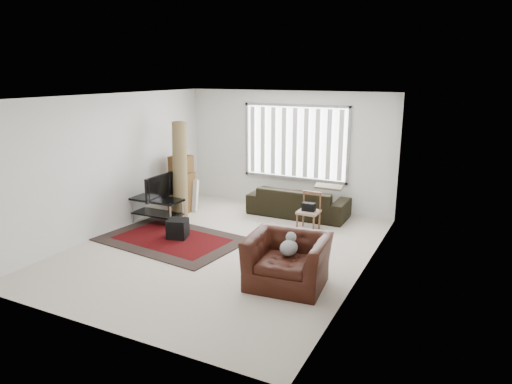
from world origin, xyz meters
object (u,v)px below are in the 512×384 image
Objects in this scene: moving_boxes at (182,185)px; sofa at (298,197)px; tv_stand at (157,205)px; side_chair at (309,210)px; armchair at (288,257)px.

moving_boxes is 0.58× the size of sofa.
tv_stand is 3.16m from side_chair.
tv_stand is 3.83m from armchair.
side_chair is at bearing -0.27° from moving_boxes.
moving_boxes reaches higher than sofa.
sofa is at bearing 102.89° from armchair.
side_chair is at bearing 123.19° from sofa.
side_chair is (3.08, -0.01, -0.16)m from moving_boxes.
sofa is 1.74× the size of armchair.
sofa reaches higher than tv_stand.
side_chair is at bearing 97.09° from armchair.
sofa is 2.85× the size of side_chair.
armchair is at bearing -22.21° from tv_stand.
tv_stand is at bearing -161.02° from side_chair.
side_chair is (0.54, -0.81, 0.01)m from sofa.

